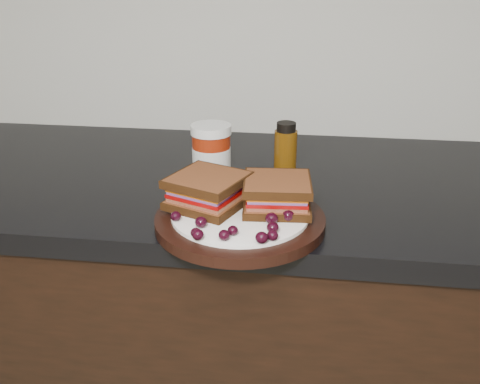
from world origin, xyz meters
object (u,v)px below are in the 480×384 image
object	(u,v)px
condiment_jar	(211,154)
oil_bottle	(285,153)
sandwich_left	(208,191)
plate	(240,220)

from	to	relation	value
condiment_jar	oil_bottle	xyz separation A→B (m)	(0.14, 0.01, 0.00)
sandwich_left	oil_bottle	bearing A→B (deg)	78.02
plate	condiment_jar	distance (m)	0.21
plate	condiment_jar	size ratio (longest dim) A/B	2.43
sandwich_left	condiment_jar	bearing A→B (deg)	120.52
plate	sandwich_left	size ratio (longest dim) A/B	2.45
sandwich_left	oil_bottle	size ratio (longest dim) A/B	0.94
condiment_jar	oil_bottle	distance (m)	0.14
plate	oil_bottle	bearing A→B (deg)	72.48
oil_bottle	sandwich_left	bearing A→B (deg)	-124.19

